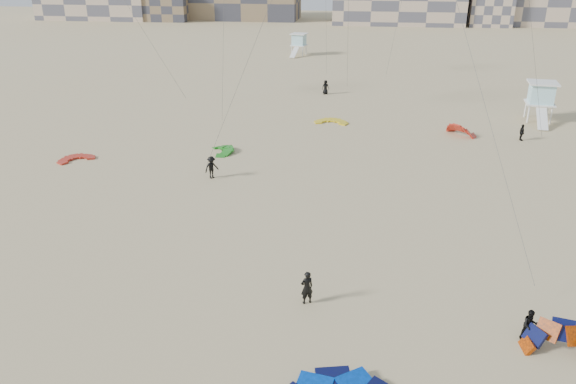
# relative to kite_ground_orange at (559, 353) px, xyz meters

# --- Properties ---
(ground) EXTENTS (320.00, 320.00, 0.00)m
(ground) POSITION_rel_kite_ground_orange_xyz_m (-12.93, -0.87, 0.00)
(ground) COLOR tan
(ground) RESTS_ON ground
(kite_ground_orange) EXTENTS (3.98, 3.92, 3.30)m
(kite_ground_orange) POSITION_rel_kite_ground_orange_xyz_m (0.00, 0.00, 0.00)
(kite_ground_orange) COLOR #DE4500
(kite_ground_orange) RESTS_ON ground
(kite_ground_red) EXTENTS (4.09, 4.11, 0.56)m
(kite_ground_red) POSITION_rel_kite_ground_orange_xyz_m (-34.45, 21.21, 0.00)
(kite_ground_red) COLOR red
(kite_ground_red) RESTS_ON ground
(kite_ground_green) EXTENTS (3.91, 3.79, 1.40)m
(kite_ground_green) POSITION_rel_kite_ground_orange_xyz_m (-22.24, 25.15, 0.00)
(kite_ground_green) COLOR #27821E
(kite_ground_green) RESTS_ON ground
(kite_ground_red_far) EXTENTS (4.57, 4.57, 3.29)m
(kite_ground_red_far) POSITION_rel_kite_ground_orange_xyz_m (0.11, 33.54, 0.00)
(kite_ground_red_far) COLOR red
(kite_ground_red_far) RESTS_ON ground
(kite_ground_yellow) EXTENTS (3.40, 3.57, 0.63)m
(kite_ground_yellow) POSITION_rel_kite_ground_orange_xyz_m (-13.01, 36.05, 0.00)
(kite_ground_yellow) COLOR yellow
(kite_ground_yellow) RESTS_ON ground
(kitesurfer_main) EXTENTS (0.82, 0.73, 1.87)m
(kitesurfer_main) POSITION_rel_kite_ground_orange_xyz_m (-11.90, 2.35, 0.94)
(kitesurfer_main) COLOR black
(kitesurfer_main) RESTS_ON ground
(kitesurfer_b) EXTENTS (0.85, 0.70, 1.58)m
(kitesurfer_b) POSITION_rel_kite_ground_orange_xyz_m (-1.20, 0.88, 0.79)
(kitesurfer_b) COLOR black
(kitesurfer_b) RESTS_ON ground
(kitesurfer_c) EXTENTS (1.33, 1.33, 1.85)m
(kitesurfer_c) POSITION_rel_kite_ground_orange_xyz_m (-21.45, 18.73, 0.92)
(kitesurfer_c) COLOR black
(kitesurfer_c) RESTS_ON ground
(kitesurfer_d) EXTENTS (0.51, 0.99, 1.61)m
(kitesurfer_d) POSITION_rel_kite_ground_orange_xyz_m (5.66, 32.53, 0.81)
(kitesurfer_d) COLOR black
(kitesurfer_d) RESTS_ON ground
(kitesurfer_e) EXTENTS (0.99, 0.76, 1.80)m
(kitesurfer_e) POSITION_rel_kite_ground_orange_xyz_m (-14.71, 49.08, 0.90)
(kitesurfer_e) COLOR black
(kitesurfer_e) RESTS_ON ground
(lifeguard_tower_near) EXTENTS (3.25, 5.89, 4.20)m
(lifeguard_tower_near) POSITION_rel_kite_ground_orange_xyz_m (9.04, 40.09, 2.08)
(lifeguard_tower_near) COLOR white
(lifeguard_tower_near) RESTS_ON ground
(lifeguard_tower_far) EXTENTS (3.12, 5.37, 3.72)m
(lifeguard_tower_far) POSITION_rel_kite_ground_orange_xyz_m (-21.75, 77.94, 1.84)
(lifeguard_tower_far) COLOR white
(lifeguard_tower_far) RESTS_ON ground
(condo_fill_left) EXTENTS (12.00, 10.00, 8.00)m
(condo_fill_left) POSITION_rel_kite_ground_orange_xyz_m (-62.93, 127.13, 4.00)
(condo_fill_left) COLOR #7F694C
(condo_fill_left) RESTS_ON ground
(condo_fill_right) EXTENTS (10.00, 10.00, 10.00)m
(condo_fill_right) POSITION_rel_kite_ground_orange_xyz_m (19.07, 127.13, 5.00)
(condo_fill_right) COLOR #C5AC90
(condo_fill_right) RESTS_ON ground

